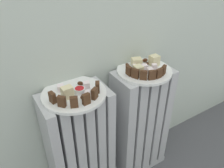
{
  "coord_description": "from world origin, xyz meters",
  "views": [
    {
      "loc": [
        -0.43,
        -0.4,
        1.12
      ],
      "look_at": [
        0.0,
        0.28,
        0.61
      ],
      "focal_mm": 35.94,
      "sensor_mm": 36.0,
      "label": 1
    }
  ],
  "objects_px": {
    "radiator_right": "(140,123)",
    "fork": "(66,95)",
    "jam_bowl_left": "(80,90)",
    "plate_right": "(144,71)",
    "radiator_left": "(80,150)",
    "plate_left": "(74,94)"
  },
  "relations": [
    {
      "from": "jam_bowl_left",
      "to": "radiator_left",
      "type": "bearing_deg",
      "value": 143.59
    },
    {
      "from": "jam_bowl_left",
      "to": "fork",
      "type": "height_order",
      "value": "jam_bowl_left"
    },
    {
      "from": "jam_bowl_left",
      "to": "fork",
      "type": "xyz_separation_m",
      "value": [
        -0.05,
        0.01,
        -0.01
      ]
    },
    {
      "from": "radiator_left",
      "to": "radiator_right",
      "type": "distance_m",
      "value": 0.35
    },
    {
      "from": "radiator_right",
      "to": "jam_bowl_left",
      "type": "height_order",
      "value": "jam_bowl_left"
    },
    {
      "from": "jam_bowl_left",
      "to": "plate_right",
      "type": "bearing_deg",
      "value": 2.39
    },
    {
      "from": "plate_left",
      "to": "radiator_left",
      "type": "bearing_deg",
      "value": 0.0
    },
    {
      "from": "plate_left",
      "to": "plate_right",
      "type": "relative_size",
      "value": 1.0
    },
    {
      "from": "plate_left",
      "to": "plate_right",
      "type": "distance_m",
      "value": 0.35
    },
    {
      "from": "plate_left",
      "to": "radiator_right",
      "type": "bearing_deg",
      "value": 0.0
    },
    {
      "from": "plate_right",
      "to": "fork",
      "type": "height_order",
      "value": "fork"
    },
    {
      "from": "radiator_left",
      "to": "radiator_right",
      "type": "xyz_separation_m",
      "value": [
        0.35,
        0.0,
        0.0
      ]
    },
    {
      "from": "radiator_right",
      "to": "fork",
      "type": "distance_m",
      "value": 0.5
    },
    {
      "from": "radiator_left",
      "to": "plate_right",
      "type": "relative_size",
      "value": 2.45
    },
    {
      "from": "radiator_left",
      "to": "fork",
      "type": "relative_size",
      "value": 7.01
    },
    {
      "from": "radiator_right",
      "to": "jam_bowl_left",
      "type": "relative_size",
      "value": 14.66
    },
    {
      "from": "plate_left",
      "to": "jam_bowl_left",
      "type": "relative_size",
      "value": 5.98
    },
    {
      "from": "jam_bowl_left",
      "to": "plate_left",
      "type": "bearing_deg",
      "value": 143.59
    },
    {
      "from": "radiator_left",
      "to": "plate_left",
      "type": "xyz_separation_m",
      "value": [
        0.0,
        0.0,
        0.32
      ]
    },
    {
      "from": "jam_bowl_left",
      "to": "fork",
      "type": "distance_m",
      "value": 0.05
    },
    {
      "from": "radiator_left",
      "to": "jam_bowl_left",
      "type": "xyz_separation_m",
      "value": [
        0.02,
        -0.01,
        0.34
      ]
    },
    {
      "from": "radiator_right",
      "to": "plate_right",
      "type": "distance_m",
      "value": 0.32
    }
  ]
}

